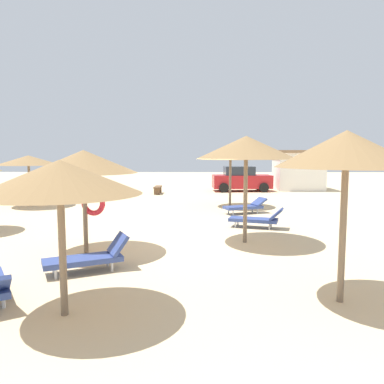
# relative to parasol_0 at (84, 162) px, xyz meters

# --- Properties ---
(ground_plane) EXTENTS (80.00, 80.00, 0.00)m
(ground_plane) POSITION_rel_parasol_0_xyz_m (2.75, 1.13, -2.41)
(ground_plane) COLOR beige
(parasol_0) EXTENTS (2.81, 2.81, 2.73)m
(parasol_0) POSITION_rel_parasol_0_xyz_m (0.00, 0.00, 0.00)
(parasol_0) COLOR #75604C
(parasol_0) RESTS_ON ground
(parasol_1) EXTENTS (2.62, 2.62, 2.55)m
(parasol_1) POSITION_rel_parasol_0_xyz_m (0.81, -3.85, -0.14)
(parasol_1) COLOR #75604C
(parasol_1) RESTS_ON ground
(parasol_3) EXTENTS (2.85, 2.85, 3.02)m
(parasol_3) POSITION_rel_parasol_0_xyz_m (4.53, 8.64, 0.25)
(parasol_3) COLOR #75604C
(parasol_3) RESTS_ON ground
(parasol_4) EXTENTS (2.92, 2.92, 3.15)m
(parasol_4) POSITION_rel_parasol_0_xyz_m (4.38, 1.24, 0.39)
(parasol_4) COLOR #75604C
(parasol_4) RESTS_ON ground
(parasol_5) EXTENTS (2.43, 2.43, 3.05)m
(parasol_5) POSITION_rel_parasol_0_xyz_m (5.56, -3.20, 0.31)
(parasol_5) COLOR #75604C
(parasol_5) RESTS_ON ground
(parasol_7) EXTENTS (3.01, 3.01, 2.53)m
(parasol_7) POSITION_rel_parasol_0_xyz_m (-5.46, 8.65, -0.13)
(parasol_7) COLOR #75604C
(parasol_7) RESTS_ON ground
(lounger_0) EXTENTS (1.94, 1.40, 0.80)m
(lounger_0) POSITION_rel_parasol_0_xyz_m (0.55, -1.59, -2.08)
(lounger_0) COLOR #33478C
(lounger_0) RESTS_ON ground
(lounger_3) EXTENTS (2.00, 1.33, 0.67)m
(lounger_3) POSITION_rel_parasol_0_xyz_m (5.06, 6.57, -2.10)
(lounger_3) COLOR #33478C
(lounger_3) RESTS_ON ground
(lounger_4) EXTENTS (1.98, 1.16, 0.75)m
(lounger_4) POSITION_rel_parasol_0_xyz_m (5.08, 3.40, -2.09)
(lounger_4) COLOR #33478C
(lounger_4) RESTS_ON ground
(bench_0) EXTENTS (0.41, 1.50, 0.49)m
(bench_0) POSITION_rel_parasol_0_xyz_m (0.31, 14.33, -2.06)
(bench_0) COLOR brown
(bench_0) RESTS_ON ground
(parked_car) EXTENTS (4.10, 2.19, 1.72)m
(parked_car) POSITION_rel_parasol_0_xyz_m (5.90, 16.15, -1.59)
(parked_car) COLOR #B21E23
(parked_car) RESTS_ON ground
(beach_cabana) EXTENTS (3.60, 3.21, 2.84)m
(beach_cabana) POSITION_rel_parasol_0_xyz_m (10.09, 17.26, -0.97)
(beach_cabana) COLOR white
(beach_cabana) RESTS_ON ground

